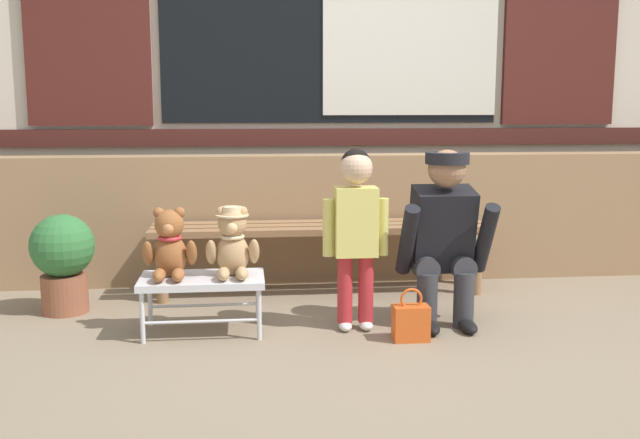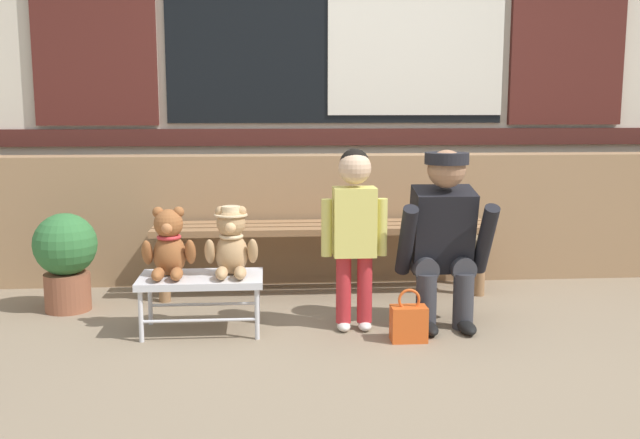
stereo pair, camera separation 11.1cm
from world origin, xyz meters
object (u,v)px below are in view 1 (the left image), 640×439
at_px(wooden_bench_long, 320,235).
at_px(teddy_bear_with_hat, 233,243).
at_px(child_standing, 356,219).
at_px(teddy_bear_plain, 170,246).
at_px(handbag_on_ground, 411,322).
at_px(small_display_bench, 202,283).
at_px(potted_plant, 63,257).
at_px(adult_crouching, 445,237).

height_order(wooden_bench_long, teddy_bear_with_hat, teddy_bear_with_hat).
distance_m(wooden_bench_long, child_standing, 0.81).
relative_size(teddy_bear_plain, handbag_on_ground, 1.34).
bearing_deg(small_display_bench, teddy_bear_plain, 179.49).
height_order(child_standing, potted_plant, child_standing).
bearing_deg(small_display_bench, child_standing, -1.69).
height_order(small_display_bench, adult_crouching, adult_crouching).
bearing_deg(adult_crouching, child_standing, -173.63).
relative_size(teddy_bear_with_hat, child_standing, 0.38).
distance_m(small_display_bench, teddy_bear_with_hat, 0.26).
relative_size(child_standing, handbag_on_ground, 3.52).
height_order(adult_crouching, potted_plant, adult_crouching).
bearing_deg(adult_crouching, wooden_bench_long, 129.71).
distance_m(small_display_bench, potted_plant, 0.93).
bearing_deg(potted_plant, adult_crouching, -11.57).
height_order(wooden_bench_long, potted_plant, potted_plant).
bearing_deg(teddy_bear_with_hat, adult_crouching, 1.48).
relative_size(small_display_bench, handbag_on_ground, 2.35).
bearing_deg(adult_crouching, teddy_bear_with_hat, -178.52).
distance_m(adult_crouching, handbag_on_ground, 0.53).
xyz_separation_m(child_standing, potted_plant, (-1.61, 0.48, -0.27)).
relative_size(small_display_bench, child_standing, 0.67).
relative_size(teddy_bear_plain, potted_plant, 0.64).
bearing_deg(potted_plant, teddy_bear_with_hat, -25.36).
bearing_deg(wooden_bench_long, small_display_bench, -132.87).
distance_m(teddy_bear_with_hat, handbag_on_ground, 1.00).
height_order(teddy_bear_plain, teddy_bear_with_hat, same).
height_order(small_display_bench, child_standing, child_standing).
bearing_deg(teddy_bear_plain, potted_plant, 144.67).
relative_size(teddy_bear_plain, child_standing, 0.38).
distance_m(teddy_bear_plain, potted_plant, 0.81).
height_order(teddy_bear_with_hat, adult_crouching, adult_crouching).
distance_m(handbag_on_ground, potted_plant, 2.00).
bearing_deg(small_display_bench, potted_plant, 150.30).
relative_size(handbag_on_ground, potted_plant, 0.48).
bearing_deg(handbag_on_ground, adult_crouching, 48.33).
distance_m(adult_crouching, potted_plant, 2.15).
bearing_deg(wooden_bench_long, handbag_on_ground, -70.10).
distance_m(child_standing, adult_crouching, 0.51).
height_order(wooden_bench_long, adult_crouching, adult_crouching).
height_order(teddy_bear_with_hat, handbag_on_ground, teddy_bear_with_hat).
bearing_deg(potted_plant, teddy_bear_plain, -35.33).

